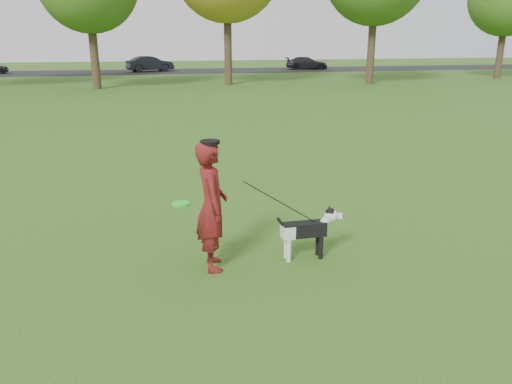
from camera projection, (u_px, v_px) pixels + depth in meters
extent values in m
plane|color=#285116|center=(260.00, 276.00, 6.45)|extent=(120.00, 120.00, 0.00)
cube|color=black|center=(158.00, 72.00, 43.72)|extent=(120.00, 7.00, 0.02)
imported|color=#590C18|center=(212.00, 206.00, 6.45)|extent=(0.42, 0.63, 1.72)
cube|color=black|center=(304.00, 229.00, 6.84)|extent=(0.61, 0.19, 0.20)
cube|color=silver|center=(288.00, 231.00, 6.80)|extent=(0.17, 0.19, 0.18)
cylinder|color=silver|center=(289.00, 250.00, 6.81)|extent=(0.06, 0.06, 0.33)
cylinder|color=silver|center=(286.00, 247.00, 6.93)|extent=(0.06, 0.06, 0.33)
cylinder|color=black|center=(321.00, 248.00, 6.90)|extent=(0.06, 0.06, 0.33)
cylinder|color=black|center=(318.00, 244.00, 7.03)|extent=(0.06, 0.06, 0.33)
cylinder|color=silver|center=(323.00, 224.00, 6.88)|extent=(0.20, 0.12, 0.21)
sphere|color=silver|center=(331.00, 216.00, 6.87)|extent=(0.19, 0.19, 0.19)
sphere|color=black|center=(330.00, 213.00, 6.85)|extent=(0.14, 0.14, 0.14)
cube|color=silver|center=(338.00, 216.00, 6.89)|extent=(0.12, 0.07, 0.07)
sphere|color=black|center=(342.00, 216.00, 6.91)|extent=(0.04, 0.04, 0.04)
cone|color=black|center=(332.00, 210.00, 6.79)|extent=(0.07, 0.07, 0.08)
cone|color=black|center=(329.00, 208.00, 6.88)|extent=(0.07, 0.07, 0.08)
cylinder|color=black|center=(284.00, 226.00, 6.76)|extent=(0.21, 0.04, 0.28)
cylinder|color=black|center=(319.00, 224.00, 6.87)|extent=(0.13, 0.13, 0.02)
imported|color=black|center=(150.00, 64.00, 43.38)|extent=(4.22, 2.53, 1.31)
imported|color=black|center=(307.00, 63.00, 46.35)|extent=(4.11, 2.30, 1.12)
cylinder|color=#1DE729|center=(181.00, 204.00, 6.27)|extent=(0.23, 0.23, 0.02)
cylinder|color=black|center=(210.00, 142.00, 6.20)|extent=(0.25, 0.25, 0.04)
cylinder|color=#38281C|center=(94.00, 52.00, 28.76)|extent=(0.48, 0.48, 4.20)
cylinder|color=#38281C|center=(228.00, 44.00, 31.22)|extent=(0.48, 0.48, 5.04)
cylinder|color=#38281C|center=(371.00, 45.00, 31.70)|extent=(0.48, 0.48, 4.83)
cylinder|color=#38281C|center=(500.00, 50.00, 35.96)|extent=(0.48, 0.48, 3.99)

